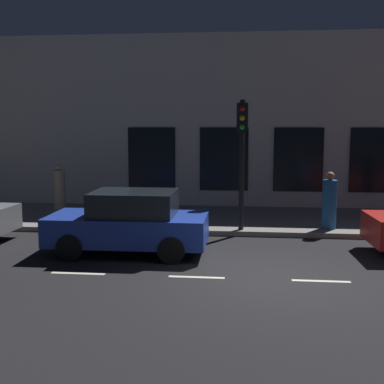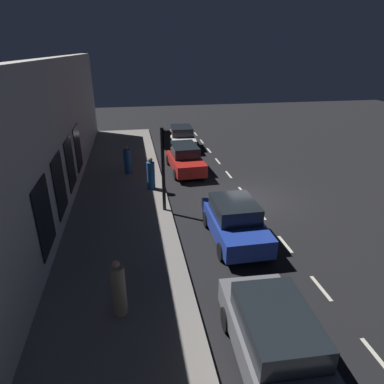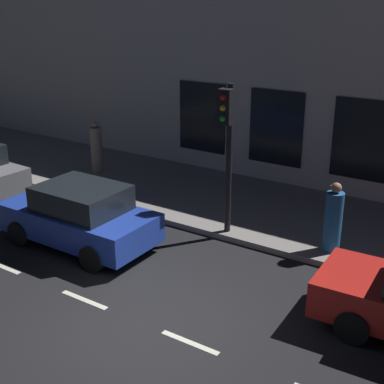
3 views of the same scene
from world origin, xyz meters
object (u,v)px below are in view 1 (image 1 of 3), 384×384
Objects in this scene: traffic_light at (242,143)px; parked_car_2 at (130,222)px; pedestrian_2 at (60,191)px; pedestrian_0 at (329,203)px.

parked_car_2 is (-2.35, 2.77, -1.91)m from traffic_light.
traffic_light is 4.10m from parked_car_2.
parked_car_2 is 2.28× the size of pedestrian_2.
parked_car_2 is at bearing 118.72° from pedestrian_0.
pedestrian_2 is at bearing 72.34° from traffic_light.
parked_car_2 is at bearing 130.28° from traffic_light.
pedestrian_2 is at bearing 81.24° from pedestrian_0.
parked_car_2 is 5.53m from pedestrian_2.
traffic_light is 2.18× the size of pedestrian_2.
traffic_light is at bearing 101.92° from pedestrian_0.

